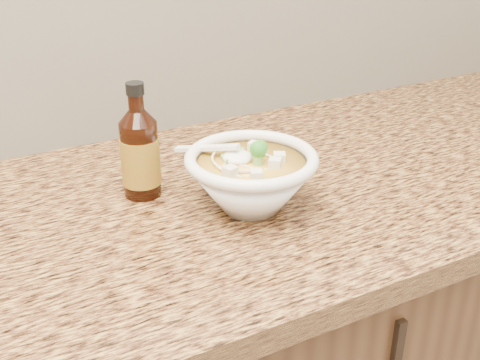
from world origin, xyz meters
name	(u,v)px	position (x,y,z in m)	size (l,w,h in m)	color
soup_bowl	(251,180)	(0.40, 1.60, 0.95)	(0.21, 0.21, 0.12)	white
hot_sauce_bottle	(140,154)	(0.26, 1.73, 0.97)	(0.08, 0.08, 0.19)	black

